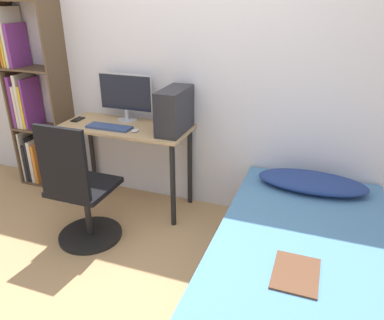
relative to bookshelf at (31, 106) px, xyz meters
name	(u,v)px	position (x,y,z in m)	size (l,w,h in m)	color
ground_plane	(108,312)	(1.62, -1.35, -0.82)	(14.00, 14.00, 0.00)	tan
wall_back	(192,68)	(1.62, 0.17, 0.43)	(8.00, 0.05, 2.50)	silver
desk	(126,140)	(1.10, -0.10, -0.18)	(1.15, 0.50, 0.77)	tan
bookshelf	(31,106)	(0.00, 0.00, 0.00)	(0.56, 0.30, 1.78)	brown
office_chair	(81,198)	(1.05, -0.76, -0.42)	(0.51, 0.51, 1.01)	black
bed	(299,270)	(2.70, -0.82, -0.59)	(1.07, 1.93, 0.45)	#4C3D2D
pillow	(312,182)	(2.70, -0.11, -0.31)	(0.82, 0.36, 0.11)	navy
magazine	(296,273)	(2.69, -1.14, -0.36)	(0.24, 0.32, 0.01)	#56331E
monitor	(126,95)	(1.04, 0.05, 0.19)	(0.52, 0.17, 0.42)	#B7B7BC
keyboard	(109,127)	(1.00, -0.20, -0.04)	(0.40, 0.14, 0.02)	#33477A
pc_tower	(175,111)	(1.56, -0.08, 0.13)	(0.19, 0.42, 0.36)	#232328
mouse	(135,130)	(1.25, -0.20, -0.04)	(0.06, 0.09, 0.02)	silver
phone	(78,119)	(0.61, -0.10, -0.04)	(0.07, 0.14, 0.01)	black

